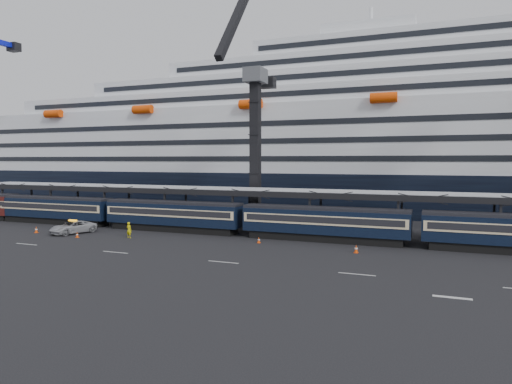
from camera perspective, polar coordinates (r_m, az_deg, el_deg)
ground at (r=42.05m, az=16.09°, el=-8.85°), size 260.00×260.00×0.00m
lane_markings at (r=37.06m, az=28.17°, el=-10.90°), size 111.00×4.27×0.02m
train at (r=52.02m, az=12.09°, el=-3.87°), size 133.05×3.00×4.05m
canopy at (r=55.12m, az=17.60°, el=-0.34°), size 130.00×6.25×5.53m
cruise_ship at (r=87.03m, az=18.47°, el=5.84°), size 214.09×28.84×34.00m
crane_dark_near at (r=64.08m, az=-0.22°, el=6.40°), size 4.50×17.75×35.08m
pickup_truck at (r=62.15m, az=-21.92°, el=-4.11°), size 4.15×6.19×1.58m
worker at (r=56.45m, az=-15.60°, el=-4.59°), size 0.74×0.52×1.91m
traffic_cone_a at (r=64.61m, az=-25.77°, el=-4.26°), size 0.41×0.41×0.83m
traffic_cone_b at (r=58.73m, az=-21.45°, el=-4.98°), size 0.36×0.36×0.72m
traffic_cone_c at (r=51.19m, az=0.35°, el=-6.01°), size 0.35×0.35×0.70m
traffic_cone_d at (r=46.87m, az=12.41°, el=-6.94°), size 0.43×0.43×0.85m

